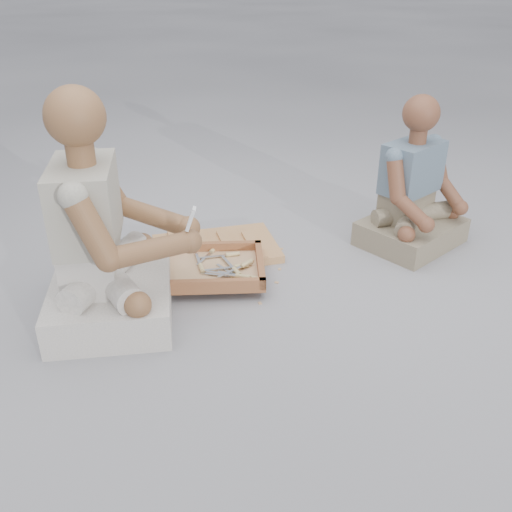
# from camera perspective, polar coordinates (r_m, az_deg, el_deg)

# --- Properties ---
(ground) EXTENTS (60.00, 60.00, 0.00)m
(ground) POSITION_cam_1_polar(r_m,az_deg,el_deg) (2.50, 0.83, -7.43)
(ground) COLOR #99989D
(ground) RESTS_ON ground
(carved_panel) EXTENTS (0.75, 0.61, 0.04)m
(carved_panel) POSITION_cam_1_polar(r_m,az_deg,el_deg) (3.12, -4.00, 0.76)
(carved_panel) COLOR #B07344
(carved_panel) RESTS_ON ground
(tool_tray) EXTENTS (0.56, 0.47, 0.07)m
(tool_tray) POSITION_cam_1_polar(r_m,az_deg,el_deg) (2.84, -4.53, -1.22)
(tool_tray) COLOR brown
(tool_tray) RESTS_ON carved_panel
(chisel_0) EXTENTS (0.16, 0.18, 0.02)m
(chisel_0) POSITION_cam_1_polar(r_m,az_deg,el_deg) (2.86, -1.16, -0.84)
(chisel_0) COLOR silver
(chisel_0) RESTS_ON tool_tray
(chisel_1) EXTENTS (0.08, 0.21, 0.02)m
(chisel_1) POSITION_cam_1_polar(r_m,az_deg,el_deg) (2.83, -5.55, -0.99)
(chisel_1) COLOR silver
(chisel_1) RESTS_ON tool_tray
(chisel_2) EXTENTS (0.22, 0.05, 0.02)m
(chisel_2) POSITION_cam_1_polar(r_m,az_deg,el_deg) (2.75, -2.26, -2.07)
(chisel_2) COLOR silver
(chisel_2) RESTS_ON tool_tray
(chisel_3) EXTENTS (0.16, 0.17, 0.02)m
(chisel_3) POSITION_cam_1_polar(r_m,az_deg,el_deg) (2.75, -1.90, -2.11)
(chisel_3) COLOR silver
(chisel_3) RESTS_ON tool_tray
(chisel_4) EXTENTS (0.22, 0.08, 0.02)m
(chisel_4) POSITION_cam_1_polar(r_m,az_deg,el_deg) (2.73, -0.68, -2.13)
(chisel_4) COLOR silver
(chisel_4) RESTS_ON tool_tray
(chisel_5) EXTENTS (0.22, 0.07, 0.02)m
(chisel_5) POSITION_cam_1_polar(r_m,az_deg,el_deg) (2.72, -1.76, -2.01)
(chisel_5) COLOR silver
(chisel_5) RESTS_ON tool_tray
(chisel_6) EXTENTS (0.12, 0.20, 0.02)m
(chisel_6) POSITION_cam_1_polar(r_m,az_deg,el_deg) (2.79, -2.13, -1.38)
(chisel_6) COLOR silver
(chisel_6) RESTS_ON tool_tray
(chisel_7) EXTENTS (0.16, 0.17, 0.02)m
(chisel_7) POSITION_cam_1_polar(r_m,az_deg,el_deg) (2.81, -1.27, -0.95)
(chisel_7) COLOR silver
(chisel_7) RESTS_ON tool_tray
(chisel_8) EXTENTS (0.09, 0.21, 0.02)m
(chisel_8) POSITION_cam_1_polar(r_m,az_deg,el_deg) (2.99, -4.40, 0.51)
(chisel_8) COLOR silver
(chisel_8) RESTS_ON tool_tray
(chisel_9) EXTENTS (0.22, 0.08, 0.02)m
(chisel_9) POSITION_cam_1_polar(r_m,az_deg,el_deg) (2.82, -1.91, -1.06)
(chisel_9) COLOR silver
(chisel_9) RESTS_ON tool_tray
(chisel_10) EXTENTS (0.22, 0.08, 0.02)m
(chisel_10) POSITION_cam_1_polar(r_m,az_deg,el_deg) (2.94, -2.76, 0.12)
(chisel_10) COLOR silver
(chisel_10) RESTS_ON tool_tray
(wood_chip_0) EXTENTS (0.02, 0.02, 0.00)m
(wood_chip_0) POSITION_cam_1_polar(r_m,az_deg,el_deg) (2.90, -2.64, -1.94)
(wood_chip_0) COLOR tan
(wood_chip_0) RESTS_ON ground
(wood_chip_1) EXTENTS (0.02, 0.02, 0.00)m
(wood_chip_1) POSITION_cam_1_polar(r_m,az_deg,el_deg) (2.81, -10.85, -3.60)
(wood_chip_1) COLOR tan
(wood_chip_1) RESTS_ON ground
(wood_chip_2) EXTENTS (0.02, 0.02, 0.00)m
(wood_chip_2) POSITION_cam_1_polar(r_m,az_deg,el_deg) (2.93, 0.43, -1.53)
(wood_chip_2) COLOR tan
(wood_chip_2) RESTS_ON ground
(wood_chip_3) EXTENTS (0.02, 0.02, 0.00)m
(wood_chip_3) POSITION_cam_1_polar(r_m,az_deg,el_deg) (2.84, 2.08, -2.66)
(wood_chip_3) COLOR tan
(wood_chip_3) RESTS_ON ground
(wood_chip_4) EXTENTS (0.02, 0.02, 0.00)m
(wood_chip_4) POSITION_cam_1_polar(r_m,az_deg,el_deg) (2.77, -1.40, -3.48)
(wood_chip_4) COLOR tan
(wood_chip_4) RESTS_ON ground
(wood_chip_5) EXTENTS (0.02, 0.02, 0.00)m
(wood_chip_5) POSITION_cam_1_polar(r_m,az_deg,el_deg) (3.16, 2.54, 0.73)
(wood_chip_5) COLOR tan
(wood_chip_5) RESTS_ON ground
(wood_chip_6) EXTENTS (0.02, 0.02, 0.00)m
(wood_chip_6) POSITION_cam_1_polar(r_m,az_deg,el_deg) (2.96, 2.38, -1.32)
(wood_chip_6) COLOR tan
(wood_chip_6) RESTS_ON ground
(wood_chip_7) EXTENTS (0.02, 0.02, 0.00)m
(wood_chip_7) POSITION_cam_1_polar(r_m,az_deg,el_deg) (3.03, -5.69, -0.69)
(wood_chip_7) COLOR tan
(wood_chip_7) RESTS_ON ground
(wood_chip_8) EXTENTS (0.02, 0.02, 0.00)m
(wood_chip_8) POSITION_cam_1_polar(r_m,az_deg,el_deg) (3.07, -1.41, -0.06)
(wood_chip_8) COLOR tan
(wood_chip_8) RESTS_ON ground
(wood_chip_9) EXTENTS (0.02, 0.02, 0.00)m
(wood_chip_9) POSITION_cam_1_polar(r_m,az_deg,el_deg) (3.06, -1.09, -0.25)
(wood_chip_9) COLOR tan
(wood_chip_9) RESTS_ON ground
(wood_chip_10) EXTENTS (0.02, 0.02, 0.00)m
(wood_chip_10) POSITION_cam_1_polar(r_m,az_deg,el_deg) (2.93, -9.90, -2.06)
(wood_chip_10) COLOR tan
(wood_chip_10) RESTS_ON ground
(wood_chip_11) EXTENTS (0.02, 0.02, 0.00)m
(wood_chip_11) POSITION_cam_1_polar(r_m,az_deg,el_deg) (2.92, -10.09, -2.17)
(wood_chip_11) COLOR tan
(wood_chip_11) RESTS_ON ground
(wood_chip_12) EXTENTS (0.02, 0.02, 0.00)m
(wood_chip_12) POSITION_cam_1_polar(r_m,az_deg,el_deg) (3.04, -0.45, -0.44)
(wood_chip_12) COLOR tan
(wood_chip_12) RESTS_ON ground
(wood_chip_13) EXTENTS (0.02, 0.02, 0.00)m
(wood_chip_13) POSITION_cam_1_polar(r_m,az_deg,el_deg) (2.68, 0.40, -4.74)
(wood_chip_13) COLOR tan
(wood_chip_13) RESTS_ON ground
(wood_chip_14) EXTENTS (0.02, 0.02, 0.00)m
(wood_chip_14) POSITION_cam_1_polar(r_m,az_deg,el_deg) (3.04, -0.62, -0.35)
(wood_chip_14) COLOR tan
(wood_chip_14) RESTS_ON ground
(wood_chip_15) EXTENTS (0.02, 0.02, 0.00)m
(wood_chip_15) POSITION_cam_1_polar(r_m,az_deg,el_deg) (3.08, 0.25, -0.00)
(wood_chip_15) COLOR tan
(wood_chip_15) RESTS_ON ground
(craftsman) EXTENTS (0.74, 0.74, 1.02)m
(craftsman) POSITION_cam_1_polar(r_m,az_deg,el_deg) (2.52, -14.97, 1.09)
(craftsman) COLOR beige
(craftsman) RESTS_ON ground
(companion) EXTENTS (0.67, 0.67, 0.82)m
(companion) POSITION_cam_1_polar(r_m,az_deg,el_deg) (3.23, 15.48, 5.69)
(companion) COLOR gray
(companion) RESTS_ON ground
(mobile_phone) EXTENTS (0.05, 0.05, 0.10)m
(mobile_phone) POSITION_cam_1_polar(r_m,az_deg,el_deg) (2.38, -6.54, 3.72)
(mobile_phone) COLOR silver
(mobile_phone) RESTS_ON craftsman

